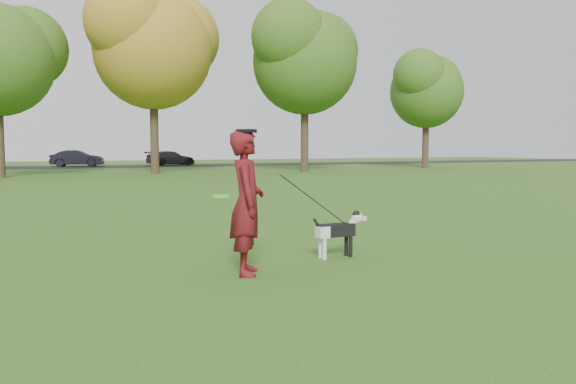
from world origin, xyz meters
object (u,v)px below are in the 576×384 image
car_mid (77,158)px  car_right (171,158)px  man (247,203)px  dog (340,229)px

car_mid → car_right: (7.31, 0.00, -0.05)m
car_mid → car_right: 7.31m
man → car_right: (8.45, 40.09, -0.26)m
car_mid → man: bearing=-167.4°
man → dog: size_ratio=2.01×
dog → car_right: (6.89, 39.65, 0.21)m
car_right → man: bearing=155.7°
man → dog: bearing=-53.9°
man → car_mid: bearing=18.8°
man → dog: man is taller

